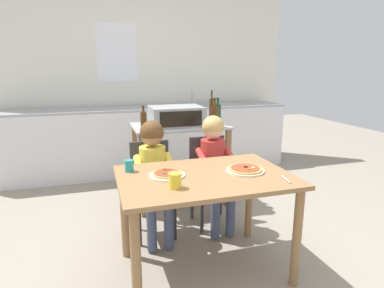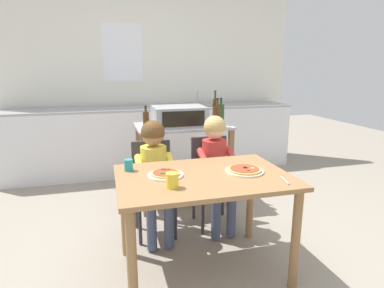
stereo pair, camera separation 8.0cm
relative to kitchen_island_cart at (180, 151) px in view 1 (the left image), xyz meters
name	(u,v)px [view 1 (the left image)]	position (x,y,z in m)	size (l,w,h in m)	color
ground_plane	(169,207)	(-0.16, -0.13, -0.57)	(11.21, 11.21, 0.00)	gray
back_wall_tiled	(141,74)	(-0.16, 1.61, 0.78)	(4.44, 0.13, 2.70)	white
kitchen_counter	(147,139)	(-0.16, 1.20, -0.11)	(3.99, 0.60, 1.12)	silver
kitchen_island_cart	(180,151)	(0.00, 0.00, 0.00)	(0.98, 0.60, 0.86)	#B7BABF
toaster_oven	(176,116)	(-0.04, -0.03, 0.39)	(0.53, 0.41, 0.20)	#999BA0
bottle_dark_olive_oil	(144,121)	(-0.42, -0.25, 0.38)	(0.06, 0.06, 0.24)	#4C2D14
bottle_brown_beer	(218,114)	(0.39, -0.09, 0.40)	(0.07, 0.07, 0.28)	#1E4723
bottle_clear_vinegar	(212,110)	(0.37, 0.04, 0.43)	(0.05, 0.05, 0.35)	#4C2D14
bottle_squat_spirits	(214,116)	(0.31, -0.21, 0.40)	(0.08, 0.08, 0.29)	#4C2D14
dining_table	(205,190)	(-0.16, -1.25, 0.05)	(1.18, 0.81, 0.73)	olive
dining_chair_left	(152,181)	(-0.41, -0.59, -0.09)	(0.36, 0.36, 0.81)	#333338
dining_chair_right	(210,174)	(0.14, -0.55, -0.09)	(0.36, 0.36, 0.81)	#333338
child_in_yellow_shirt	(154,165)	(-0.41, -0.71, 0.09)	(0.32, 0.42, 1.01)	#424C6B
child_in_red_shirt	(215,158)	(0.14, -0.67, 0.09)	(0.32, 0.42, 1.02)	#424C6B
pizza_plate_white	(167,174)	(-0.41, -1.20, 0.17)	(0.25, 0.25, 0.03)	white
pizza_plate_cream	(245,170)	(0.14, -1.26, 0.17)	(0.27, 0.27, 0.03)	beige
drinking_cup_teal	(129,166)	(-0.64, -1.02, 0.20)	(0.06, 0.06, 0.08)	teal
drinking_cup_yellow	(175,181)	(-0.41, -1.43, 0.21)	(0.08, 0.08, 0.09)	yellow
serving_spoon	(286,179)	(0.32, -1.51, 0.16)	(0.01, 0.01, 0.14)	#B7BABF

